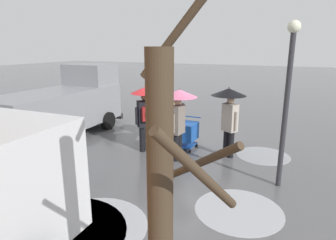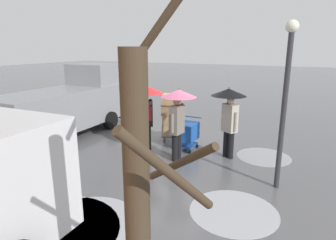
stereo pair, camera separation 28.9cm
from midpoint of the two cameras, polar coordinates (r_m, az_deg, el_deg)
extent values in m
plane|color=#5B5B5E|center=(10.16, 0.38, -4.72)|extent=(90.00, 90.00, 0.00)
cylinder|color=silver|center=(6.07, -23.13, -20.04)|extent=(2.68, 2.68, 0.01)
cylinder|color=#999BA0|center=(9.53, 17.36, -6.68)|extent=(1.63, 1.63, 0.01)
cylinder|color=#ADAFB5|center=(6.45, 12.41, -16.93)|extent=(1.83, 1.83, 0.01)
cylinder|color=#ADAFB5|center=(6.04, -16.52, -19.56)|extent=(2.19, 2.19, 0.01)
cube|color=gray|center=(11.40, -21.35, 1.93)|extent=(2.05, 5.23, 1.40)
cube|color=gray|center=(12.63, -15.70, 8.64)|extent=(1.86, 1.43, 0.84)
cube|color=black|center=(13.28, -13.50, 5.53)|extent=(1.66, 0.09, 0.63)
cube|color=#232326|center=(13.51, -13.14, 1.15)|extent=(1.96, 0.19, 0.24)
cylinder|color=black|center=(13.34, -19.22, 0.72)|extent=(0.25, 0.72, 0.72)
cylinder|color=black|center=(12.11, -12.39, -0.14)|extent=(0.25, 0.72, 0.72)
cylinder|color=black|center=(11.30, -30.32, -2.85)|extent=(0.25, 0.72, 0.72)
cylinder|color=black|center=(9.82, -23.52, -4.43)|extent=(0.25, 0.72, 0.72)
cube|color=black|center=(5.50, -26.04, -4.29)|extent=(1.98, 0.13, 0.81)
cube|color=#1951B2|center=(9.52, 3.01, -2.26)|extent=(0.54, 0.77, 0.56)
cube|color=#1951B2|center=(9.66, 2.98, -4.88)|extent=(0.48, 0.69, 0.04)
cylinder|color=#1951B2|center=(9.79, 4.01, 0.62)|extent=(0.58, 0.05, 0.04)
sphere|color=black|center=(9.35, 3.41, -6.13)|extent=(0.10, 0.10, 0.10)
sphere|color=black|center=(9.51, 1.08, -5.75)|extent=(0.10, 0.10, 0.10)
sphere|color=black|center=(9.88, 4.78, -5.01)|extent=(0.10, 0.10, 0.10)
sphere|color=black|center=(10.03, 2.56, -4.68)|extent=(0.10, 0.10, 0.10)
cube|color=#515156|center=(10.40, -0.75, -3.01)|extent=(0.62, 0.70, 0.03)
cylinder|color=#515156|center=(10.50, 0.74, 0.27)|extent=(0.04, 0.04, 1.10)
cylinder|color=#515156|center=(10.58, -1.61, 0.37)|extent=(0.04, 0.04, 1.10)
cylinder|color=black|center=(10.68, 0.83, -3.20)|extent=(0.10, 0.21, 0.20)
cylinder|color=black|center=(10.76, -1.69, -3.06)|extent=(0.10, 0.21, 0.20)
cube|color=tan|center=(10.34, -0.75, -1.91)|extent=(0.55, 0.59, 0.39)
cube|color=tan|center=(10.25, -0.76, 0.04)|extent=(0.52, 0.59, 0.34)
cube|color=#A37F51|center=(10.16, -0.76, 2.06)|extent=(0.56, 0.58, 0.40)
cube|color=#A37F51|center=(10.09, -0.77, 4.13)|extent=(0.60, 0.69, 0.35)
cylinder|color=black|center=(9.01, 11.36, -4.78)|extent=(0.18, 0.18, 0.82)
cylinder|color=black|center=(9.14, 10.47, -4.45)|extent=(0.18, 0.18, 0.82)
cube|color=#B2A899|center=(8.84, 11.16, 0.48)|extent=(0.52, 0.47, 0.84)
sphere|color=beige|center=(8.73, 11.33, 3.92)|extent=(0.22, 0.22, 0.22)
cylinder|color=#B2A899|center=(8.68, 12.35, -0.18)|extent=(0.10, 0.10, 0.55)
cylinder|color=#B2A899|center=(8.90, 10.32, 2.07)|extent=(0.24, 0.31, 0.50)
cylinder|color=#333338|center=(8.83, 10.82, 3.00)|extent=(0.02, 0.02, 0.86)
cone|color=black|center=(8.76, 10.94, 5.44)|extent=(1.04, 1.04, 0.22)
sphere|color=#333338|center=(8.75, 10.98, 6.28)|extent=(0.04, 0.04, 0.04)
cylinder|color=black|center=(8.58, 0.57, -5.45)|extent=(0.18, 0.18, 0.82)
cylinder|color=black|center=(8.75, 1.23, -5.07)|extent=(0.18, 0.18, 0.82)
cube|color=slate|center=(8.42, 0.92, 0.07)|extent=(0.32, 0.47, 0.84)
sphere|color=tan|center=(8.31, 0.94, 3.68)|extent=(0.22, 0.22, 0.22)
cylinder|color=slate|center=(8.22, 0.02, -0.66)|extent=(0.10, 0.10, 0.55)
cylinder|color=slate|center=(8.53, 1.41, 1.77)|extent=(0.31, 0.13, 0.50)
cylinder|color=#333338|center=(8.42, 1.27, 2.72)|extent=(0.02, 0.02, 0.86)
cone|color=#E0668E|center=(8.36, 1.28, 5.27)|extent=(1.04, 1.04, 0.22)
sphere|color=#333338|center=(8.34, 1.29, 6.15)|extent=(0.04, 0.04, 0.04)
cylinder|color=black|center=(9.39, -5.97, -3.78)|extent=(0.18, 0.18, 0.82)
cylinder|color=black|center=(9.44, -4.81, -3.64)|extent=(0.18, 0.18, 0.82)
cube|color=black|center=(9.19, -5.51, 1.22)|extent=(0.50, 0.51, 0.84)
sphere|color=#8C6647|center=(9.09, -5.59, 4.54)|extent=(0.22, 0.22, 0.22)
cylinder|color=black|center=(9.14, -7.06, 0.77)|extent=(0.10, 0.10, 0.55)
cylinder|color=black|center=(9.22, -4.51, 2.67)|extent=(0.29, 0.28, 0.50)
cylinder|color=#333338|center=(9.14, -4.96, 3.59)|extent=(0.02, 0.02, 0.86)
cone|color=red|center=(9.08, -5.02, 5.95)|extent=(1.04, 1.04, 0.22)
sphere|color=#333338|center=(9.06, -5.03, 6.76)|extent=(0.04, 0.04, 0.04)
cube|color=maroon|center=(9.00, -5.15, 1.20)|extent=(0.32, 0.33, 0.44)
cylinder|color=#423323|center=(2.91, -4.55, -20.49)|extent=(0.24, 0.24, 3.31)
cylinder|color=#423323|center=(2.92, 3.26, -8.52)|extent=(0.95, 0.52, 0.71)
cylinder|color=#423323|center=(2.71, -1.23, 17.08)|extent=(0.79, 0.10, 0.89)
cylinder|color=#423323|center=(2.25, 2.67, -10.61)|extent=(0.44, 0.94, 0.94)
cylinder|color=#2D2D33|center=(7.14, 20.99, 1.12)|extent=(0.12, 0.12, 3.60)
sphere|color=#EAEACC|center=(6.99, 22.45, 16.62)|extent=(0.28, 0.28, 0.28)
camera|label=1|loc=(0.14, -90.91, -0.23)|focal=30.99mm
camera|label=2|loc=(0.14, 89.09, 0.23)|focal=30.99mm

